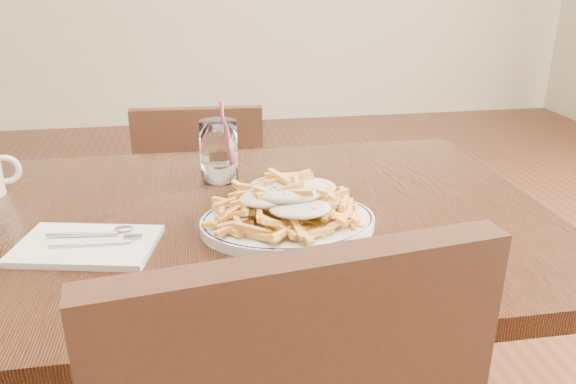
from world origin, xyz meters
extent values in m
cube|color=black|center=(0.00, 0.00, 0.73)|extent=(1.20, 0.80, 0.04)
cylinder|color=black|center=(-0.55, 0.35, 0.35)|extent=(0.05, 0.05, 0.71)
cylinder|color=black|center=(0.55, 0.35, 0.35)|extent=(0.05, 0.05, 0.71)
cube|color=black|center=(-0.05, 0.78, 0.38)|extent=(0.39, 0.39, 0.04)
cube|color=black|center=(-0.06, 0.61, 0.61)|extent=(0.38, 0.06, 0.41)
cylinder|color=black|center=(0.11, 0.93, 0.18)|extent=(0.03, 0.03, 0.37)
cylinder|color=black|center=(-0.21, 0.95, 0.18)|extent=(0.03, 0.03, 0.37)
cylinder|color=black|center=(0.10, 0.61, 0.18)|extent=(0.03, 0.03, 0.37)
cylinder|color=black|center=(-0.22, 0.62, 0.18)|extent=(0.03, 0.03, 0.37)
torus|color=black|center=(0.09, -0.08, 0.77)|extent=(0.30, 0.30, 0.01)
ellipsoid|color=silver|center=(0.09, -0.08, 0.83)|extent=(0.20, 0.17, 0.03)
cube|color=white|center=(-0.26, -0.10, 0.76)|extent=(0.25, 0.19, 0.01)
cylinder|color=white|center=(-0.02, 0.19, 0.82)|extent=(0.08, 0.08, 0.13)
cylinder|color=white|center=(-0.02, 0.19, 0.77)|extent=(0.07, 0.07, 0.04)
cylinder|color=#D25077|center=(-0.01, 0.20, 0.84)|extent=(0.02, 0.04, 0.17)
torus|color=white|center=(-0.46, 0.18, 0.80)|extent=(0.06, 0.02, 0.06)
camera|label=1|loc=(-0.06, -0.98, 1.19)|focal=35.00mm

